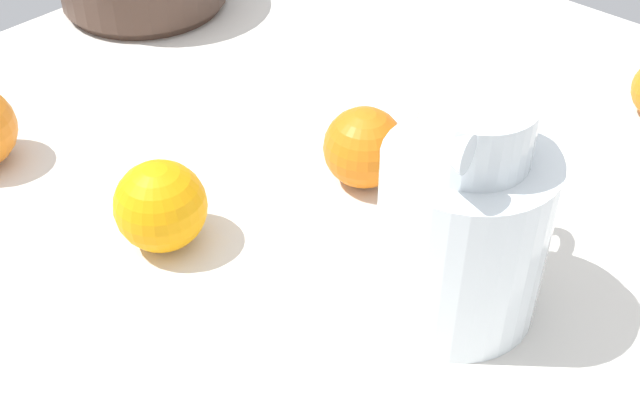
# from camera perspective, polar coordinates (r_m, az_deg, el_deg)

# --- Properties ---
(ground_plane) EXTENTS (1.16, 1.10, 0.03)m
(ground_plane) POSITION_cam_1_polar(r_m,az_deg,el_deg) (0.79, -0.68, -2.01)
(ground_plane) COLOR silver
(juice_pitcher) EXTENTS (0.18, 0.13, 0.21)m
(juice_pitcher) POSITION_cam_1_polar(r_m,az_deg,el_deg) (0.66, 9.66, -2.47)
(juice_pitcher) COLOR white
(juice_pitcher) RESTS_ON ground_plane
(loose_orange_0) EXTENTS (0.08, 0.08, 0.08)m
(loose_orange_0) POSITION_cam_1_polar(r_m,az_deg,el_deg) (0.80, 3.10, 3.62)
(loose_orange_0) COLOR orange
(loose_orange_0) RESTS_ON ground_plane
(loose_orange_1) EXTENTS (0.08, 0.08, 0.08)m
(loose_orange_1) POSITION_cam_1_polar(r_m,az_deg,el_deg) (0.74, -10.95, -0.41)
(loose_orange_1) COLOR orange
(loose_orange_1) RESTS_ON ground_plane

